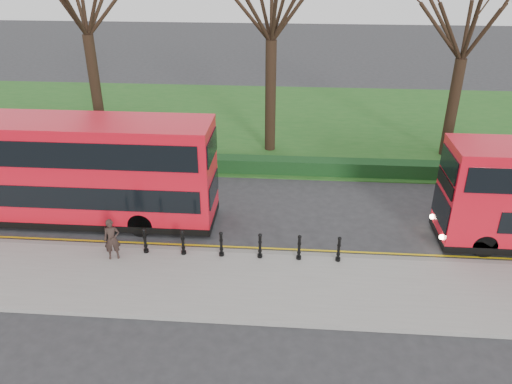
{
  "coord_description": "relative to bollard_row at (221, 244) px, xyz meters",
  "views": [
    {
      "loc": [
        3.31,
        -17.23,
        11.0
      ],
      "look_at": [
        1.93,
        0.5,
        2.0
      ],
      "focal_mm": 35.0,
      "sensor_mm": 36.0,
      "label": 1
    }
  ],
  "objects": [
    {
      "name": "pedestrian",
      "position": [
        -4.06,
        -0.47,
        0.32
      ],
      "size": [
        0.69,
        0.56,
        1.65
      ],
      "primitive_type": "imported",
      "rotation": [
        0.0,
        0.0,
        0.31
      ],
      "color": "#2D201C",
      "rests_on": "pavement"
    },
    {
      "name": "kerb",
      "position": [
        -0.74,
        0.35,
        -0.58
      ],
      "size": [
        60.0,
        0.25,
        0.16
      ],
      "primitive_type": "cube",
      "color": "slate",
      "rests_on": "ground"
    },
    {
      "name": "bus_lead",
      "position": [
        -6.36,
        2.58,
        1.64
      ],
      "size": [
        11.42,
        2.62,
        4.54
      ],
      "color": "red",
      "rests_on": "ground"
    },
    {
      "name": "pavement",
      "position": [
        -0.74,
        -1.65,
        -0.58
      ],
      "size": [
        60.0,
        4.0,
        0.15
      ],
      "primitive_type": "cube",
      "color": "gray",
      "rests_on": "ground"
    },
    {
      "name": "yellow_line_inner",
      "position": [
        -0.74,
        0.85,
        -0.64
      ],
      "size": [
        60.0,
        0.1,
        0.01
      ],
      "primitive_type": "cube",
      "color": "yellow",
      "rests_on": "ground"
    },
    {
      "name": "ground",
      "position": [
        -0.74,
        1.35,
        -0.65
      ],
      "size": [
        120.0,
        120.0,
        0.0
      ],
      "primitive_type": "plane",
      "color": "#28282B",
      "rests_on": "ground"
    },
    {
      "name": "bollard_row",
      "position": [
        0.0,
        0.0,
        0.0
      ],
      "size": [
        9.03,
        0.15,
        1.0
      ],
      "color": "black",
      "rests_on": "pavement"
    },
    {
      "name": "grass_verge",
      "position": [
        -0.74,
        16.35,
        -0.62
      ],
      "size": [
        60.0,
        18.0,
        0.06
      ],
      "primitive_type": "cube",
      "color": "#1D511B",
      "rests_on": "ground"
    },
    {
      "name": "yellow_line_outer",
      "position": [
        -0.74,
        0.65,
        -0.64
      ],
      "size": [
        60.0,
        0.1,
        0.01
      ],
      "primitive_type": "cube",
      "color": "yellow",
      "rests_on": "ground"
    },
    {
      "name": "tree_right",
      "position": [
        11.26,
        11.35,
        6.55
      ],
      "size": [
        6.35,
        6.35,
        9.92
      ],
      "color": "black",
      "rests_on": "ground"
    },
    {
      "name": "hedge",
      "position": [
        -0.74,
        8.15,
        -0.25
      ],
      "size": [
        60.0,
        0.9,
        0.8
      ],
      "primitive_type": "cube",
      "color": "black",
      "rests_on": "ground"
    }
  ]
}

